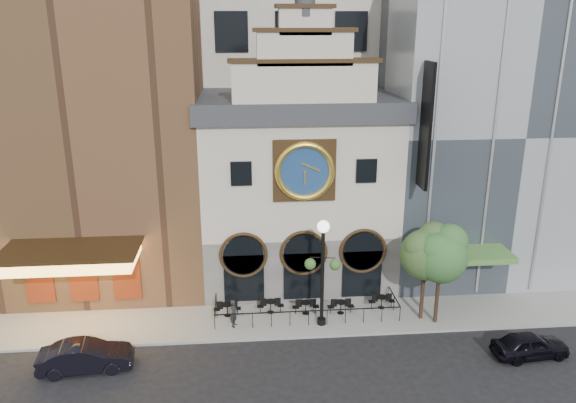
# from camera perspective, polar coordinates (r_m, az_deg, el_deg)

# --- Properties ---
(ground) EXTENTS (120.00, 120.00, 0.00)m
(ground) POSITION_cam_1_polar(r_m,az_deg,el_deg) (31.84, 2.36, -13.74)
(ground) COLOR black
(ground) RESTS_ON ground
(sidewalk) EXTENTS (44.00, 5.00, 0.15)m
(sidewalk) POSITION_cam_1_polar(r_m,az_deg,el_deg) (33.94, 1.83, -11.43)
(sidewalk) COLOR gray
(sidewalk) RESTS_ON ground
(clock_building) EXTENTS (12.60, 8.78, 18.65)m
(clock_building) POSITION_cam_1_polar(r_m,az_deg,el_deg) (36.29, 0.95, 1.89)
(clock_building) COLOR #605E5B
(clock_building) RESTS_ON ground
(theater_building) EXTENTS (14.00, 15.60, 25.00)m
(theater_building) POSITION_cam_1_polar(r_m,az_deg,el_deg) (38.23, -19.49, 10.76)
(theater_building) COLOR brown
(theater_building) RESTS_ON ground
(retail_building) EXTENTS (14.00, 14.40, 20.00)m
(retail_building) POSITION_cam_1_polar(r_m,az_deg,el_deg) (40.94, 19.23, 7.71)
(retail_building) COLOR gray
(retail_building) RESTS_ON ground
(cafe_railing) EXTENTS (10.60, 2.60, 0.90)m
(cafe_railing) POSITION_cam_1_polar(r_m,az_deg,el_deg) (33.69, 1.84, -10.65)
(cafe_railing) COLOR black
(cafe_railing) RESTS_ON sidewalk
(bistro_0) EXTENTS (1.58, 0.68, 0.90)m
(bistro_0) POSITION_cam_1_polar(r_m,az_deg,el_deg) (33.65, -6.18, -10.77)
(bistro_0) COLOR black
(bistro_0) RESTS_ON sidewalk
(bistro_1) EXTENTS (1.58, 0.68, 0.90)m
(bistro_1) POSITION_cam_1_polar(r_m,az_deg,el_deg) (33.80, -1.79, -10.52)
(bistro_1) COLOR black
(bistro_1) RESTS_ON sidewalk
(bistro_2) EXTENTS (1.58, 0.68, 0.90)m
(bistro_2) POSITION_cam_1_polar(r_m,az_deg,el_deg) (33.69, 1.82, -10.62)
(bistro_2) COLOR black
(bistro_2) RESTS_ON sidewalk
(bistro_3) EXTENTS (1.58, 0.68, 0.90)m
(bistro_3) POSITION_cam_1_polar(r_m,az_deg,el_deg) (33.86, 5.38, -10.54)
(bistro_3) COLOR black
(bistro_3) RESTS_ON sidewalk
(bistro_4) EXTENTS (1.58, 0.68, 0.90)m
(bistro_4) POSITION_cam_1_polar(r_m,az_deg,el_deg) (34.74, 9.49, -9.94)
(bistro_4) COLOR black
(bistro_4) RESTS_ON sidewalk
(car_right) EXTENTS (4.09, 1.95, 1.35)m
(car_right) POSITION_cam_1_polar(r_m,az_deg,el_deg) (32.54, 23.38, -13.23)
(car_right) COLOR black
(car_right) RESTS_ON ground
(car_left) EXTENTS (4.69, 2.02, 1.50)m
(car_left) POSITION_cam_1_polar(r_m,az_deg,el_deg) (30.70, -19.87, -14.60)
(car_left) COLOR black
(car_left) RESTS_ON ground
(pedestrian) EXTENTS (0.56, 0.68, 1.61)m
(pedestrian) POSITION_cam_1_polar(r_m,az_deg,el_deg) (32.43, -5.51, -11.23)
(pedestrian) COLOR black
(pedestrian) RESTS_ON sidewalk
(lamppost) EXTENTS (2.00, 0.86, 6.29)m
(lamppost) POSITION_cam_1_polar(r_m,az_deg,el_deg) (31.16, 3.54, -6.10)
(lamppost) COLOR black
(lamppost) RESTS_ON sidewalk
(tree_left) EXTENTS (3.00, 2.89, 5.79)m
(tree_left) POSITION_cam_1_polar(r_m,az_deg,el_deg) (32.57, 13.90, -4.85)
(tree_left) COLOR #382619
(tree_left) RESTS_ON sidewalk
(tree_right) EXTENTS (3.03, 2.91, 5.83)m
(tree_right) POSITION_cam_1_polar(r_m,az_deg,el_deg) (32.37, 15.35, -5.06)
(tree_right) COLOR #382619
(tree_right) RESTS_ON sidewalk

